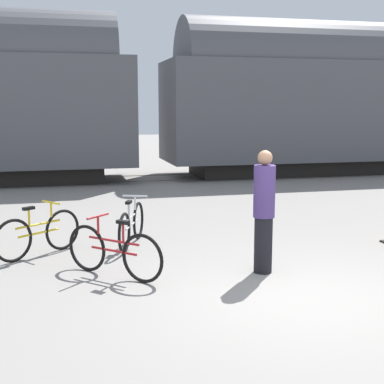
{
  "coord_description": "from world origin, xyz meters",
  "views": [
    {
      "loc": [
        -2.95,
        -6.23,
        2.49
      ],
      "look_at": [
        -0.92,
        2.09,
        1.1
      ],
      "focal_mm": 50.0,
      "sensor_mm": 36.0,
      "label": 1
    }
  ],
  "objects_px": {
    "person_in_purple": "(264,211)",
    "bicycle_yellow": "(39,234)",
    "freight_train": "(149,94)",
    "bicycle_maroon": "(114,252)",
    "bicycle_silver": "(132,225)"
  },
  "relations": [
    {
      "from": "freight_train",
      "to": "bicycle_maroon",
      "type": "relative_size",
      "value": 43.77
    },
    {
      "from": "bicycle_silver",
      "to": "bicycle_maroon",
      "type": "relative_size",
      "value": 1.26
    },
    {
      "from": "bicycle_silver",
      "to": "bicycle_yellow",
      "type": "bearing_deg",
      "value": -169.6
    },
    {
      "from": "bicycle_yellow",
      "to": "person_in_purple",
      "type": "bearing_deg",
      "value": -27.69
    },
    {
      "from": "freight_train",
      "to": "bicycle_maroon",
      "type": "height_order",
      "value": "freight_train"
    },
    {
      "from": "person_in_purple",
      "to": "bicycle_silver",
      "type": "bearing_deg",
      "value": 89.66
    },
    {
      "from": "freight_train",
      "to": "bicycle_silver",
      "type": "height_order",
      "value": "freight_train"
    },
    {
      "from": "bicycle_silver",
      "to": "person_in_purple",
      "type": "bearing_deg",
      "value": -49.74
    },
    {
      "from": "person_in_purple",
      "to": "freight_train",
      "type": "bearing_deg",
      "value": 49.05
    },
    {
      "from": "bicycle_maroon",
      "to": "person_in_purple",
      "type": "relative_size",
      "value": 0.7
    },
    {
      "from": "bicycle_silver",
      "to": "freight_train",
      "type": "bearing_deg",
      "value": 78.64
    },
    {
      "from": "person_in_purple",
      "to": "bicycle_yellow",
      "type": "bearing_deg",
      "value": 111.71
    },
    {
      "from": "bicycle_silver",
      "to": "bicycle_maroon",
      "type": "distance_m",
      "value": 1.78
    },
    {
      "from": "bicycle_maroon",
      "to": "person_in_purple",
      "type": "xyz_separation_m",
      "value": [
        2.2,
        -0.32,
        0.56
      ]
    },
    {
      "from": "freight_train",
      "to": "bicycle_maroon",
      "type": "xyz_separation_m",
      "value": [
        -2.27,
        -10.59,
        -2.5
      ]
    }
  ]
}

